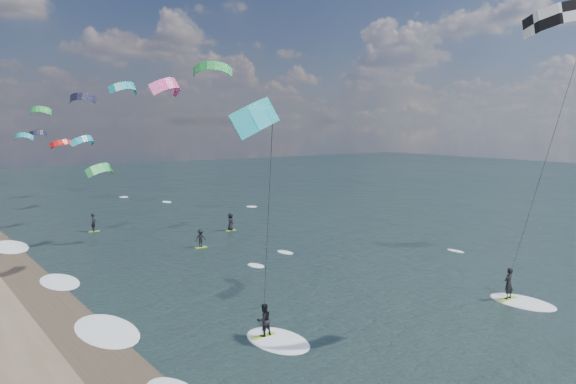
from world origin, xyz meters
TOP-DOWN VIEW (x-y plane):
  - ground at (0.00, 0.00)m, footprint 260.00×260.00m
  - wet_sand_strip at (-12.00, 10.00)m, footprint 3.00×240.00m
  - kitesurfer_near_a at (7.92, 0.42)m, footprint 8.13×9.59m
  - kitesurfer_near_b at (-6.82, 5.07)m, footprint 6.85×9.29m
  - far_kitesurfers at (3.36, 34.56)m, footprint 12.52×13.58m
  - bg_kite_field at (0.27, 53.15)m, footprint 11.16×68.87m
  - shoreline_surf at (-10.80, 14.75)m, footprint 2.40×79.40m

SIDE VIEW (x-z plane):
  - ground at x=0.00m, z-range 0.00..0.00m
  - shoreline_surf at x=-10.80m, z-range -0.06..0.06m
  - wet_sand_strip at x=-12.00m, z-range 0.00..0.01m
  - far_kitesurfers at x=3.36m, z-range -0.05..1.79m
  - kitesurfer_near_b at x=-6.82m, z-range 1.72..14.32m
  - bg_kite_field at x=0.27m, z-range 6.30..16.47m
  - kitesurfer_near_a at x=7.92m, z-range 4.87..21.94m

